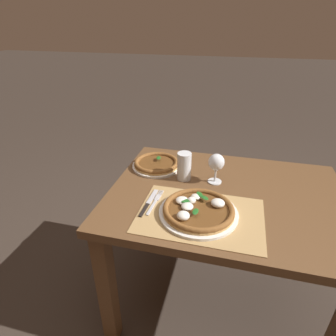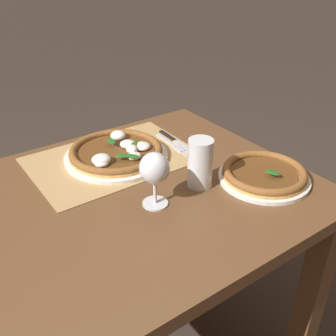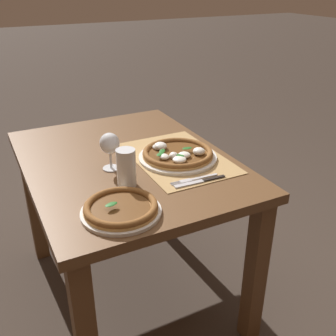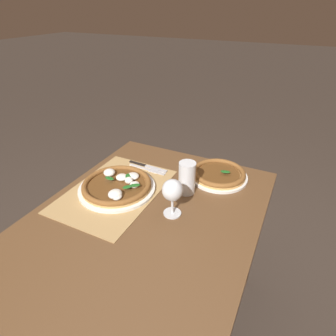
{
  "view_description": "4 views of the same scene",
  "coord_description": "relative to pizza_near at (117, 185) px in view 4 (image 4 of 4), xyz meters",
  "views": [
    {
      "loc": [
        0.01,
        -1.15,
        1.47
      ],
      "look_at": [
        -0.29,
        0.02,
        0.82
      ],
      "focal_mm": 30.0,
      "sensor_mm": 36.0,
      "label": 1
    },
    {
      "loc": [
        0.41,
        0.82,
        1.36
      ],
      "look_at": [
        -0.17,
        -0.0,
        0.77
      ],
      "focal_mm": 42.0,
      "sensor_mm": 36.0,
      "label": 2
    },
    {
      "loc": [
        -1.45,
        0.53,
        1.45
      ],
      "look_at": [
        -0.27,
        -0.07,
        0.8
      ],
      "focal_mm": 42.0,
      "sensor_mm": 36.0,
      "label": 3
    },
    {
      "loc": [
        0.7,
        0.45,
        1.46
      ],
      "look_at": [
        -0.27,
        -0.03,
        0.8
      ],
      "focal_mm": 30.0,
      "sensor_mm": 36.0,
      "label": 4
    }
  ],
  "objects": [
    {
      "name": "fork",
      "position": [
        -0.2,
        0.03,
        -0.02
      ],
      "size": [
        0.03,
        0.2,
        0.0
      ],
      "color": "#B7B7BC",
      "rests_on": "paper_placemat"
    },
    {
      "name": "wine_glass",
      "position": [
        0.04,
        0.28,
        0.08
      ],
      "size": [
        0.08,
        0.08,
        0.16
      ],
      "color": "silver",
      "rests_on": "dining_table"
    },
    {
      "name": "dining_table",
      "position": [
        0.11,
        0.19,
        -0.14
      ],
      "size": [
        1.11,
        0.84,
        0.74
      ],
      "color": "brown",
      "rests_on": "ground"
    },
    {
      "name": "pint_glass",
      "position": [
        -0.12,
        0.28,
        0.05
      ],
      "size": [
        0.07,
        0.07,
        0.15
      ],
      "color": "silver",
      "rests_on": "dining_table"
    },
    {
      "name": "pizza_near",
      "position": [
        0.0,
        0.0,
        0.0
      ],
      "size": [
        0.33,
        0.33,
        0.05
      ],
      "color": "silver",
      "rests_on": "paper_placemat"
    },
    {
      "name": "knife",
      "position": [
        -0.23,
        0.02,
        -0.02
      ],
      "size": [
        0.03,
        0.22,
        0.01
      ],
      "color": "black",
      "rests_on": "paper_placemat"
    },
    {
      "name": "paper_placemat",
      "position": [
        0.01,
        -0.01,
        -0.02
      ],
      "size": [
        0.52,
        0.36,
        0.0
      ],
      "primitive_type": "cube",
      "color": "#A88451",
      "rests_on": "dining_table"
    },
    {
      "name": "ground_plane",
      "position": [
        0.11,
        0.19,
        -0.76
      ],
      "size": [
        24.0,
        24.0,
        0.0
      ],
      "primitive_type": "plane",
      "color": "#382D26"
    },
    {
      "name": "pizza_far",
      "position": [
        -0.29,
        0.37,
        -0.0
      ],
      "size": [
        0.27,
        0.27,
        0.04
      ],
      "color": "silver",
      "rests_on": "dining_table"
    }
  ]
}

